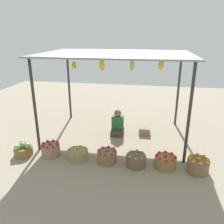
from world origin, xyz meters
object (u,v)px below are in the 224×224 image
at_px(basket_red_apples, 51,150).
at_px(wooden_crate_near_vendor, 145,130).
at_px(basket_potatoes, 136,160).
at_px(basket_purple_onions, 107,156).
at_px(basket_oranges, 198,165).
at_px(basket_red_tomatoes, 165,162).
at_px(basket_cabbages, 23,150).
at_px(vendor_person, 118,125).
at_px(basket_green_chilies, 78,154).

bearing_deg(basket_red_apples, wooden_crate_near_vendor, 37.10).
bearing_deg(wooden_crate_near_vendor, basket_potatoes, -94.12).
height_order(basket_purple_onions, basket_oranges, basket_oranges).
xyz_separation_m(basket_potatoes, basket_red_tomatoes, (0.66, 0.05, -0.00)).
xyz_separation_m(basket_purple_onions, basket_potatoes, (0.69, -0.05, -0.00)).
bearing_deg(basket_red_apples, basket_cabbages, -172.13).
bearing_deg(basket_cabbages, basket_purple_onions, 1.18).
xyz_separation_m(basket_red_apples, basket_purple_onions, (1.44, -0.05, -0.01)).
distance_m(basket_red_tomatoes, basket_oranges, 0.70).
bearing_deg(wooden_crate_near_vendor, basket_red_apples, -142.90).
xyz_separation_m(basket_red_tomatoes, basket_oranges, (0.70, -0.05, 0.02)).
xyz_separation_m(basket_purple_onions, wooden_crate_near_vendor, (0.82, 1.76, -0.04)).
distance_m(vendor_person, basket_red_tomatoes, 2.08).
relative_size(basket_purple_onions, wooden_crate_near_vendor, 1.39).
bearing_deg(basket_cabbages, basket_red_tomatoes, 0.85).
distance_m(vendor_person, wooden_crate_near_vendor, 0.85).
bearing_deg(basket_green_chilies, basket_cabbages, -177.31).
height_order(basket_red_apples, basket_red_tomatoes, basket_red_apples).
xyz_separation_m(basket_cabbages, wooden_crate_near_vendor, (2.95, 1.80, -0.04)).
relative_size(basket_purple_onions, basket_oranges, 0.98).
xyz_separation_m(basket_cabbages, basket_potatoes, (2.82, -0.00, -0.00)).
bearing_deg(basket_oranges, basket_potatoes, -179.94).
distance_m(basket_purple_onions, basket_red_tomatoes, 1.35).
xyz_separation_m(basket_green_chilies, basket_red_tomatoes, (2.09, -0.01, 0.03)).
bearing_deg(wooden_crate_near_vendor, basket_purple_onions, -114.93).
relative_size(vendor_person, basket_green_chilies, 1.54).
bearing_deg(basket_red_apples, basket_potatoes, -2.65).
bearing_deg(wooden_crate_near_vendor, basket_oranges, -55.70).
height_order(basket_potatoes, basket_oranges, basket_oranges).
height_order(basket_cabbages, basket_oranges, basket_oranges).
distance_m(vendor_person, basket_cabbages, 2.70).
relative_size(basket_cabbages, basket_purple_onions, 0.99).
bearing_deg(basket_potatoes, wooden_crate_near_vendor, 85.88).
bearing_deg(wooden_crate_near_vendor, vendor_person, -168.19).
relative_size(basket_green_chilies, basket_potatoes, 1.11).
bearing_deg(basket_green_chilies, basket_red_tomatoes, -0.38).
bearing_deg(wooden_crate_near_vendor, basket_cabbages, -148.58).
bearing_deg(basket_green_chilies, basket_potatoes, -2.75).
bearing_deg(basket_potatoes, basket_green_chilies, 177.25).
distance_m(basket_green_chilies, wooden_crate_near_vendor, 2.33).
xyz_separation_m(vendor_person, basket_potatoes, (0.68, -1.64, -0.16)).
distance_m(basket_green_chilies, basket_potatoes, 1.42).
bearing_deg(basket_red_apples, vendor_person, 46.72).
relative_size(basket_green_chilies, basket_oranges, 1.07).
xyz_separation_m(basket_red_apples, basket_green_chilies, (0.71, -0.03, -0.04)).
bearing_deg(basket_red_tomatoes, basket_red_apples, 179.10).
distance_m(basket_red_apples, basket_green_chilies, 0.71).
height_order(vendor_person, wooden_crate_near_vendor, vendor_person).
height_order(basket_cabbages, basket_red_apples, basket_red_apples).
relative_size(basket_potatoes, basket_oranges, 0.96).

